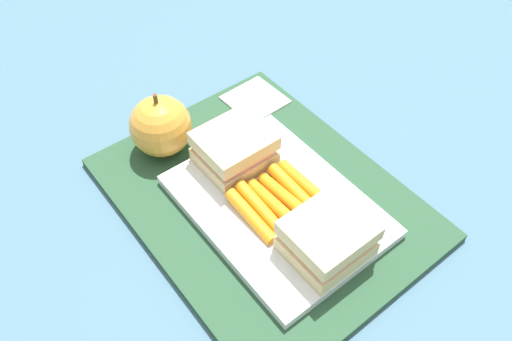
{
  "coord_description": "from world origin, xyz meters",
  "views": [
    {
      "loc": [
        -0.28,
        0.23,
        0.47
      ],
      "look_at": [
        0.01,
        0.0,
        0.04
      ],
      "focal_mm": 35.87,
      "sensor_mm": 36.0,
      "label": 1
    }
  ],
  "objects_px": {
    "food_tray": "(277,206)",
    "carrot_sticks_bundle": "(277,199)",
    "apple": "(161,126)",
    "paper_napkin": "(255,100)",
    "sandwich_half_right": "(234,149)",
    "sandwich_half_left": "(327,238)"
  },
  "relations": [
    {
      "from": "food_tray",
      "to": "carrot_sticks_bundle",
      "type": "bearing_deg",
      "value": -179.26
    },
    {
      "from": "apple",
      "to": "paper_napkin",
      "type": "height_order",
      "value": "apple"
    },
    {
      "from": "sandwich_half_right",
      "to": "carrot_sticks_bundle",
      "type": "distance_m",
      "value": 0.08
    },
    {
      "from": "sandwich_half_left",
      "to": "carrot_sticks_bundle",
      "type": "bearing_deg",
      "value": -0.0
    },
    {
      "from": "apple",
      "to": "paper_napkin",
      "type": "bearing_deg",
      "value": -89.72
    },
    {
      "from": "apple",
      "to": "paper_napkin",
      "type": "xyz_separation_m",
      "value": [
        0.0,
        -0.14,
        -0.04
      ]
    },
    {
      "from": "sandwich_half_right",
      "to": "paper_napkin",
      "type": "distance_m",
      "value": 0.13
    },
    {
      "from": "food_tray",
      "to": "sandwich_half_left",
      "type": "distance_m",
      "value": 0.08
    },
    {
      "from": "food_tray",
      "to": "sandwich_half_right",
      "type": "bearing_deg",
      "value": 0.0
    },
    {
      "from": "apple",
      "to": "food_tray",
      "type": "bearing_deg",
      "value": -162.91
    },
    {
      "from": "sandwich_half_right",
      "to": "carrot_sticks_bundle",
      "type": "bearing_deg",
      "value": -180.0
    },
    {
      "from": "sandwich_half_left",
      "to": "sandwich_half_right",
      "type": "bearing_deg",
      "value": 0.0
    },
    {
      "from": "paper_napkin",
      "to": "carrot_sticks_bundle",
      "type": "bearing_deg",
      "value": 149.46
    },
    {
      "from": "sandwich_half_left",
      "to": "carrot_sticks_bundle",
      "type": "height_order",
      "value": "sandwich_half_left"
    },
    {
      "from": "sandwich_half_right",
      "to": "apple",
      "type": "relative_size",
      "value": 0.93
    },
    {
      "from": "paper_napkin",
      "to": "apple",
      "type": "bearing_deg",
      "value": 90.28
    },
    {
      "from": "food_tray",
      "to": "carrot_sticks_bundle",
      "type": "xyz_separation_m",
      "value": [
        -0.0,
        -0.0,
        0.01
      ]
    },
    {
      "from": "carrot_sticks_bundle",
      "to": "paper_napkin",
      "type": "bearing_deg",
      "value": -30.54
    },
    {
      "from": "carrot_sticks_bundle",
      "to": "food_tray",
      "type": "bearing_deg",
      "value": 0.74
    },
    {
      "from": "apple",
      "to": "paper_napkin",
      "type": "distance_m",
      "value": 0.15
    },
    {
      "from": "carrot_sticks_bundle",
      "to": "apple",
      "type": "xyz_separation_m",
      "value": [
        0.16,
        0.05,
        0.02
      ]
    },
    {
      "from": "food_tray",
      "to": "carrot_sticks_bundle",
      "type": "height_order",
      "value": "carrot_sticks_bundle"
    }
  ]
}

